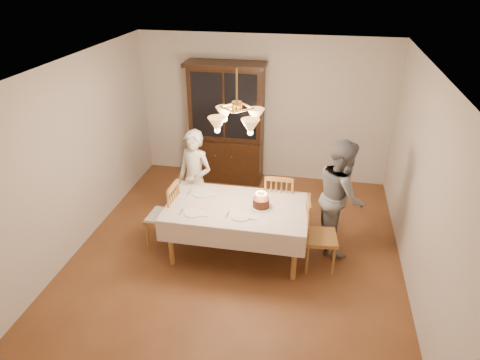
% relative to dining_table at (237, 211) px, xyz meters
% --- Properties ---
extents(ground, '(5.00, 5.00, 0.00)m').
position_rel_dining_table_xyz_m(ground, '(0.00, 0.00, -0.68)').
color(ground, brown).
rests_on(ground, ground).
extents(room_shell, '(5.00, 5.00, 5.00)m').
position_rel_dining_table_xyz_m(room_shell, '(0.00, 0.00, 0.90)').
color(room_shell, white).
rests_on(room_shell, ground).
extents(dining_table, '(1.90, 1.10, 0.76)m').
position_rel_dining_table_xyz_m(dining_table, '(0.00, 0.00, 0.00)').
color(dining_table, '#94622B').
rests_on(dining_table, ground).
extents(china_hutch, '(1.38, 0.54, 2.16)m').
position_rel_dining_table_xyz_m(china_hutch, '(-0.64, 2.25, 0.36)').
color(china_hutch, black).
rests_on(china_hutch, ground).
extents(chair_far_side, '(0.44, 0.42, 1.00)m').
position_rel_dining_table_xyz_m(chair_far_side, '(0.50, 0.65, -0.24)').
color(chair_far_side, '#94622B').
rests_on(chair_far_side, ground).
extents(chair_left_end, '(0.44, 0.46, 1.00)m').
position_rel_dining_table_xyz_m(chair_left_end, '(-1.06, -0.00, -0.23)').
color(chair_left_end, '#94622B').
rests_on(chair_left_end, ground).
extents(chair_right_end, '(0.47, 0.48, 1.00)m').
position_rel_dining_table_xyz_m(chair_right_end, '(1.12, -0.07, -0.24)').
color(chair_right_end, '#94622B').
rests_on(chair_right_end, ground).
extents(elderly_woman, '(0.66, 0.54, 1.55)m').
position_rel_dining_table_xyz_m(elderly_woman, '(-0.76, 0.59, 0.09)').
color(elderly_woman, beige).
rests_on(elderly_woman, ground).
extents(adult_in_grey, '(0.73, 0.88, 1.62)m').
position_rel_dining_table_xyz_m(adult_in_grey, '(1.36, 0.46, 0.13)').
color(adult_in_grey, slate).
rests_on(adult_in_grey, ground).
extents(birthday_cake, '(0.30, 0.30, 0.22)m').
position_rel_dining_table_xyz_m(birthday_cake, '(0.32, 0.03, 0.14)').
color(birthday_cake, white).
rests_on(birthday_cake, dining_table).
extents(place_setting_near_left, '(0.38, 0.23, 0.02)m').
position_rel_dining_table_xyz_m(place_setting_near_left, '(-0.51, -0.29, 0.08)').
color(place_setting_near_left, white).
rests_on(place_setting_near_left, dining_table).
extents(place_setting_near_right, '(0.41, 0.26, 0.02)m').
position_rel_dining_table_xyz_m(place_setting_near_right, '(0.11, -0.25, 0.08)').
color(place_setting_near_right, white).
rests_on(place_setting_near_right, dining_table).
extents(place_setting_far_left, '(0.41, 0.26, 0.02)m').
position_rel_dining_table_xyz_m(place_setting_far_left, '(-0.55, 0.24, 0.08)').
color(place_setting_far_left, white).
rests_on(place_setting_far_left, dining_table).
extents(chandelier, '(0.62, 0.62, 0.73)m').
position_rel_dining_table_xyz_m(chandelier, '(-0.00, -0.00, 1.29)').
color(chandelier, '#BF8C3F').
rests_on(chandelier, ground).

